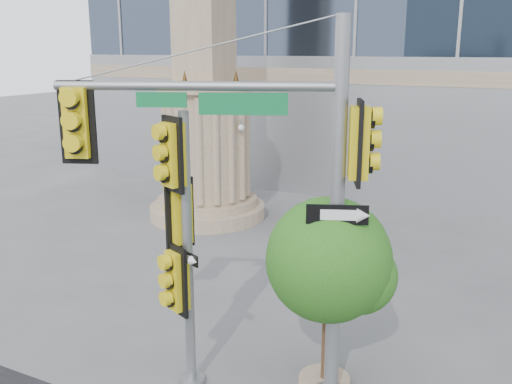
% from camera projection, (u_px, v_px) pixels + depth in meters
% --- Properties ---
extents(ground, '(120.00, 120.00, 0.00)m').
position_uv_depth(ground, '(224.00, 369.00, 11.61)').
color(ground, '#545456').
rests_on(ground, ground).
extents(monument, '(4.40, 4.40, 16.60)m').
position_uv_depth(monument, '(205.00, 71.00, 20.66)').
color(monument, gray).
rests_on(monument, ground).
extents(main_signal_pole, '(5.05, 2.45, 6.88)m').
position_uv_depth(main_signal_pole, '(265.00, 174.00, 9.72)').
color(main_signal_pole, slate).
rests_on(main_signal_pole, ground).
extents(secondary_signal_pole, '(0.90, 0.89, 5.30)m').
position_uv_depth(secondary_signal_pole, '(180.00, 232.00, 10.31)').
color(secondary_signal_pole, slate).
rests_on(secondary_signal_pole, ground).
extents(street_tree, '(2.39, 2.34, 3.73)m').
position_uv_depth(street_tree, '(331.00, 265.00, 10.54)').
color(street_tree, gray).
rests_on(street_tree, ground).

